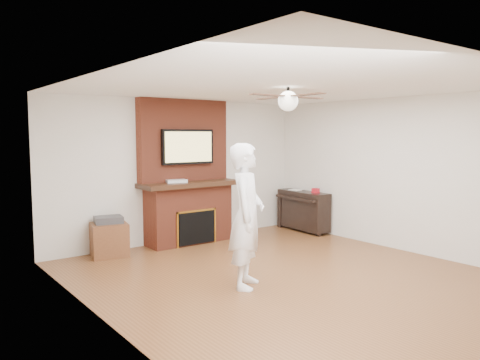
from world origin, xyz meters
TOP-DOWN VIEW (x-y plane):
  - room_shell at (0.00, 0.00)m, footprint 5.36×5.86m
  - fireplace at (0.00, 2.55)m, footprint 1.78×0.64m
  - tv at (0.00, 2.50)m, footprint 1.00×0.08m
  - ceiling_fan at (-0.00, 0.00)m, footprint 1.21×1.21m
  - person at (-0.67, 0.01)m, footprint 0.78×0.76m
  - side_table at (-1.46, 2.48)m, footprint 0.64×0.64m
  - piano at (2.31, 2.00)m, footprint 0.52×1.22m
  - cable_box at (-0.27, 2.45)m, footprint 0.38×0.27m
  - candle_orange at (-0.24, 2.30)m, footprint 0.07×0.07m
  - candle_green at (-0.03, 2.30)m, footprint 0.07×0.07m
  - candle_cream at (0.15, 2.37)m, footprint 0.08×0.08m

SIDE VIEW (x-z plane):
  - candle_green at x=-0.03m, z-range 0.00..0.09m
  - candle_cream at x=0.15m, z-range 0.00..0.12m
  - candle_orange at x=-0.24m, z-range 0.00..0.12m
  - side_table at x=-1.46m, z-range -0.02..0.60m
  - piano at x=2.31m, z-range -0.02..0.85m
  - person at x=-0.67m, z-range 0.00..1.79m
  - fireplace at x=0.00m, z-range -0.25..2.25m
  - cable_box at x=-0.27m, z-range 1.08..1.13m
  - room_shell at x=0.00m, z-range -0.18..2.68m
  - tv at x=0.00m, z-range 1.38..1.98m
  - ceiling_fan at x=0.00m, z-range 2.18..2.49m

